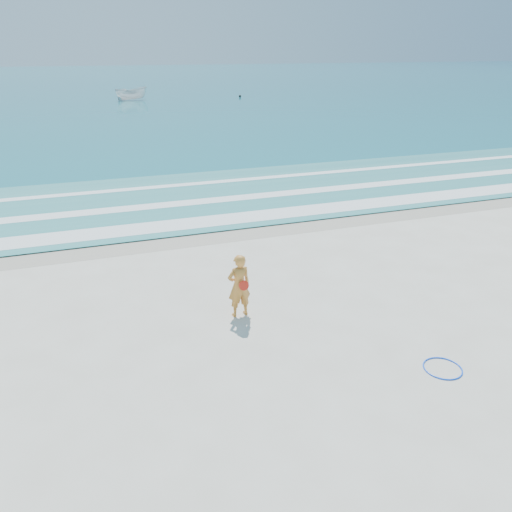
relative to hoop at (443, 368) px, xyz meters
name	(u,v)px	position (x,y,z in m)	size (l,w,h in m)	color
ground	(312,357)	(-2.60, 1.39, -0.02)	(400.00, 400.00, 0.00)	silver
wet_sand	(214,233)	(-2.60, 10.39, -0.01)	(400.00, 2.40, 0.00)	#B2A893
ocean	(94,82)	(-2.60, 106.39, 0.00)	(400.00, 190.00, 0.04)	#19727F
shallow	(187,198)	(-2.60, 15.39, 0.03)	(400.00, 10.00, 0.01)	#59B7AD
foam_near	(206,221)	(-2.60, 11.69, 0.04)	(400.00, 1.40, 0.01)	white
foam_mid	(190,202)	(-2.60, 14.59, 0.04)	(400.00, 0.90, 0.01)	white
foam_far	(177,185)	(-2.60, 17.89, 0.04)	(400.00, 0.60, 0.01)	white
hoop	(443,368)	(0.00, 0.00, 0.00)	(0.87, 0.87, 0.03)	#0E50FF
boat	(131,94)	(0.32, 64.35, 0.88)	(1.66, 4.41, 1.71)	silver
buoy	(240,96)	(15.29, 63.25, 0.20)	(0.35, 0.35, 0.35)	black
woman	(239,286)	(-3.61, 3.88, 0.87)	(0.69, 0.50, 1.77)	orange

